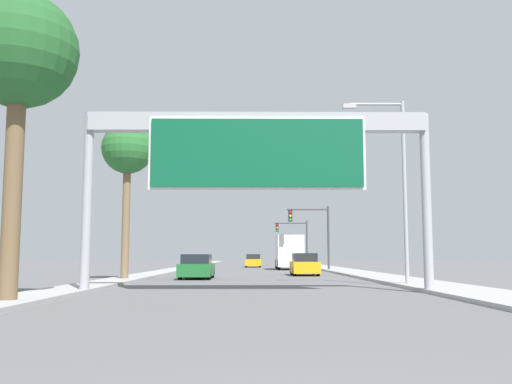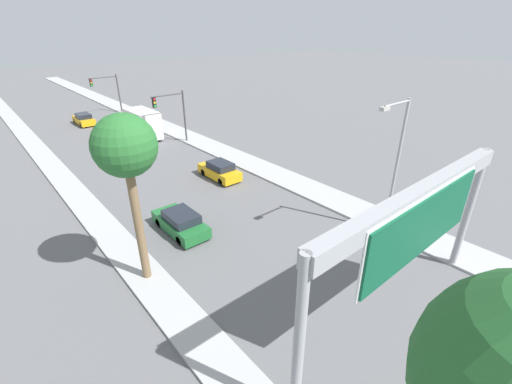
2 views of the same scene
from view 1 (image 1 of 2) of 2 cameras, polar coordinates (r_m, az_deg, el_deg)
name	(u,v)px [view 1 (image 1 of 2)]	position (r m, az deg, el deg)	size (l,w,h in m)	color
sidewalk_right	(323,267)	(64.04, 6.74, -7.48)	(3.00, 120.00, 0.15)	#A9A9A9
median_strip_left	(188,267)	(63.93, -6.84, -7.48)	(2.00, 120.00, 0.15)	#A9A9A9
sign_gantry	(257,146)	(21.79, 0.12, 4.57)	(13.26, 0.73, 6.85)	#9EA0A5
car_far_left	(197,267)	(34.71, -5.94, -7.49)	(1.89, 4.51, 1.47)	#1E662D
car_mid_left	(304,265)	(40.32, 4.87, -7.28)	(1.80, 4.33, 1.55)	gold
car_near_center	(253,261)	(67.49, -0.28, -6.92)	(1.81, 4.59, 1.52)	gold
truck_box_primary	(289,252)	(56.62, 3.32, -6.01)	(2.47, 7.21, 3.39)	red
traffic_light_near_intersection	(315,227)	(51.91, 5.89, -3.53)	(3.83, 0.32, 5.83)	#3D3D3F
traffic_light_mid_block	(296,235)	(71.79, 4.02, -4.36)	(4.16, 0.32, 5.71)	#3D3D3F
palm_tree_foreground	(19,56)	(18.92, -22.62, 12.47)	(3.49, 3.49, 9.28)	brown
palm_tree_background	(128,152)	(32.89, -12.72, 3.96)	(2.89, 2.89, 8.84)	brown
street_lamp_right	(396,175)	(27.10, 13.86, 1.70)	(2.88, 0.28, 8.59)	#9EA0A5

